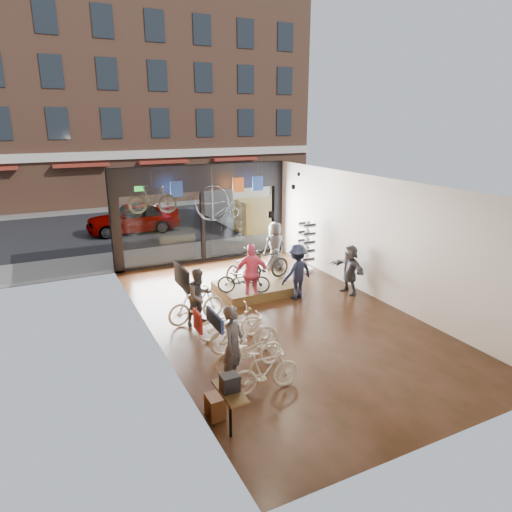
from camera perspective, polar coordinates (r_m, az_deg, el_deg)
ground_plane at (r=13.32m, az=2.45°, el=-7.48°), size 7.00×12.00×0.04m
ceiling at (r=12.26m, az=2.67°, el=9.12°), size 7.00×12.00×0.04m
wall_left at (r=11.45m, az=-13.08°, el=-1.73°), size 0.04×12.00×3.80m
wall_right at (r=14.63m, az=14.74°, el=2.17°), size 0.04×12.00×3.80m
wall_back at (r=8.27m, az=23.40°, el=-10.10°), size 7.00×0.04×3.80m
storefront at (r=17.99m, az=-6.72°, el=5.28°), size 7.00×0.26×3.80m
exit_sign at (r=17.04m, az=-14.40°, el=8.16°), size 0.35×0.06×0.18m
street_road at (r=26.85m, az=-13.15°, el=4.60°), size 30.00×18.00×0.02m
sidewalk_near at (r=19.53m, az=-7.74°, el=0.60°), size 30.00×2.40×0.12m
sidewalk_far at (r=30.68m, az=-14.94°, el=6.09°), size 30.00×2.00×0.12m
opposite_building at (r=32.70m, az=-16.86°, el=18.81°), size 26.00×5.00×14.00m
street_car at (r=23.52m, az=-15.11°, el=4.69°), size 4.48×1.80×1.53m
box_truck at (r=24.16m, az=-1.72°, el=6.64°), size 2.03×6.10×2.40m
floor_bike_1 at (r=9.67m, az=1.15°, el=-14.19°), size 1.59×0.52×0.94m
floor_bike_2 at (r=10.43m, az=-0.91°, el=-11.89°), size 1.70×0.61×0.89m
floor_bike_3 at (r=11.08m, az=-1.47°, el=-9.66°), size 1.78×0.84×1.03m
floor_bike_4 at (r=11.80m, az=-3.23°, el=-8.32°), size 1.78×0.84×0.90m
floor_bike_5 at (r=12.80m, az=-7.47°, el=-6.07°), size 1.74×0.68×1.02m
display_platform at (r=14.92m, az=-0.12°, el=-4.02°), size 2.40×1.80×0.30m
display_bike_left at (r=13.98m, az=-1.56°, el=-2.98°), size 1.70×1.23×0.85m
display_bike_mid at (r=15.01m, az=1.29°, el=-1.10°), size 1.86×0.73×1.09m
display_bike_right at (r=15.32m, az=-1.68°, el=-1.08°), size 1.81×1.32×0.91m
customer_0 at (r=9.83m, az=-2.87°, el=-10.97°), size 0.75×0.74×1.75m
customer_1 at (r=12.61m, az=-7.09°, el=-5.02°), size 0.91×0.80×1.59m
customer_2 at (r=13.89m, az=-0.50°, el=-2.20°), size 1.19×0.85×1.87m
customer_3 at (r=14.26m, az=5.13°, el=-1.97°), size 1.25×0.87×1.77m
customer_4 at (r=17.07m, az=2.36°, el=1.29°), size 0.92×0.63×1.79m
customer_5 at (r=14.99m, az=11.63°, el=-1.64°), size 0.59×1.52×1.60m
sunglasses_rack at (r=16.89m, az=6.32°, el=1.14°), size 0.58×0.48×1.85m
wall_merch at (r=8.62m, az=-6.22°, el=-12.11°), size 0.40×2.40×2.60m
penny_farthing at (r=16.72m, az=-4.57°, el=6.56°), size 1.61×0.06×1.29m
hung_bike at (r=15.45m, az=-12.83°, el=6.95°), size 1.64×0.87×0.95m
jersey_left at (r=16.67m, az=-9.89°, el=8.25°), size 0.45×0.03×0.55m
jersey_mid at (r=17.50m, az=-2.24°, el=8.88°), size 0.45×0.03×0.55m
jersey_right at (r=17.85m, az=0.23°, el=9.05°), size 0.45×0.03×0.55m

